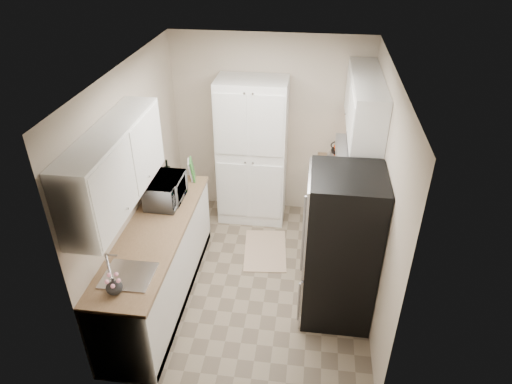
# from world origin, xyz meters

# --- Properties ---
(ground) EXTENTS (3.20, 3.20, 0.00)m
(ground) POSITION_xyz_m (0.00, 0.00, 0.00)
(ground) COLOR #7A6B56
(ground) RESTS_ON ground
(room_shell) EXTENTS (2.64, 3.24, 2.52)m
(room_shell) POSITION_xyz_m (-0.02, -0.01, 1.63)
(room_shell) COLOR beige
(room_shell) RESTS_ON ground
(pantry_cabinet) EXTENTS (0.90, 0.55, 2.00)m
(pantry_cabinet) POSITION_xyz_m (-0.20, 1.32, 1.00)
(pantry_cabinet) COLOR white
(pantry_cabinet) RESTS_ON ground
(base_cabinet_left) EXTENTS (0.60, 2.30, 0.88)m
(base_cabinet_left) POSITION_xyz_m (-0.99, -0.43, 0.44)
(base_cabinet_left) COLOR white
(base_cabinet_left) RESTS_ON ground
(countertop_left) EXTENTS (0.63, 2.33, 0.04)m
(countertop_left) POSITION_xyz_m (-0.99, -0.43, 0.90)
(countertop_left) COLOR #846647
(countertop_left) RESTS_ON base_cabinet_left
(base_cabinet_right) EXTENTS (0.60, 0.80, 0.88)m
(base_cabinet_right) POSITION_xyz_m (0.99, 1.19, 0.44)
(base_cabinet_right) COLOR white
(base_cabinet_right) RESTS_ON ground
(countertop_right) EXTENTS (0.63, 0.83, 0.04)m
(countertop_right) POSITION_xyz_m (0.99, 1.19, 0.90)
(countertop_right) COLOR #846647
(countertop_right) RESTS_ON base_cabinet_right
(electric_range) EXTENTS (0.71, 0.78, 1.13)m
(electric_range) POSITION_xyz_m (0.97, 0.39, 0.48)
(electric_range) COLOR #B7B7BC
(electric_range) RESTS_ON ground
(refrigerator) EXTENTS (0.70, 0.72, 1.70)m
(refrigerator) POSITION_xyz_m (0.94, -0.41, 0.85)
(refrigerator) COLOR #B7B7BC
(refrigerator) RESTS_ON ground
(microwave) EXTENTS (0.37, 0.54, 0.30)m
(microwave) POSITION_xyz_m (-1.02, 0.11, 1.07)
(microwave) COLOR #B3B2B7
(microwave) RESTS_ON countertop_left
(wine_bottle) EXTENTS (0.08, 0.08, 0.32)m
(wine_bottle) POSITION_xyz_m (-1.09, 0.45, 1.08)
(wine_bottle) COLOR black
(wine_bottle) RESTS_ON countertop_left
(flower_vase) EXTENTS (0.15, 0.15, 0.15)m
(flower_vase) POSITION_xyz_m (-1.03, -1.37, 0.99)
(flower_vase) COLOR white
(flower_vase) RESTS_ON countertop_left
(cutting_board) EXTENTS (0.07, 0.21, 0.26)m
(cutting_board) POSITION_xyz_m (-0.85, 0.65, 1.05)
(cutting_board) COLOR #378936
(cutting_board) RESTS_ON countertop_left
(toaster_oven) EXTENTS (0.40, 0.44, 0.21)m
(toaster_oven) POSITION_xyz_m (0.98, 1.26, 1.02)
(toaster_oven) COLOR #B3B2B7
(toaster_oven) RESTS_ON countertop_right
(fruit_basket) EXTENTS (0.34, 0.34, 0.12)m
(fruit_basket) POSITION_xyz_m (0.96, 1.25, 1.19)
(fruit_basket) COLOR #FF3E00
(fruit_basket) RESTS_ON toaster_oven
(kitchen_mat) EXTENTS (0.61, 0.89, 0.01)m
(kitchen_mat) POSITION_xyz_m (0.08, 0.51, 0.01)
(kitchen_mat) COLOR tan
(kitchen_mat) RESTS_ON ground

